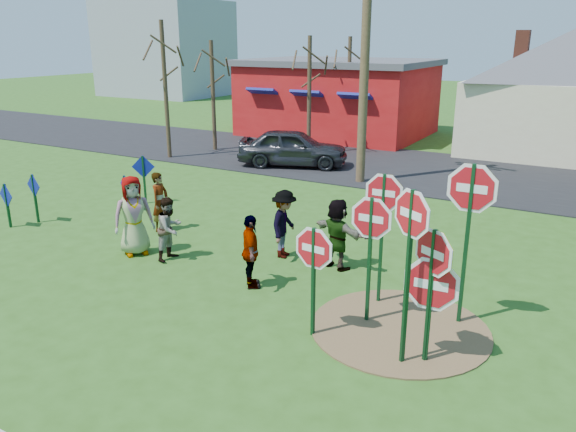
% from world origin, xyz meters
% --- Properties ---
extents(ground, '(120.00, 120.00, 0.00)m').
position_xyz_m(ground, '(0.00, 0.00, 0.00)').
color(ground, '#294F16').
rests_on(ground, ground).
extents(road, '(120.00, 7.50, 0.04)m').
position_xyz_m(road, '(0.00, 11.50, 0.02)').
color(road, black).
rests_on(road, ground).
extents(dirt_patch, '(3.20, 3.20, 0.03)m').
position_xyz_m(dirt_patch, '(4.50, -1.00, 0.01)').
color(dirt_patch, brown).
rests_on(dirt_patch, ground).
extents(red_building, '(9.40, 7.69, 3.90)m').
position_xyz_m(red_building, '(-5.50, 17.99, 1.97)').
color(red_building, '#A11011').
rests_on(red_building, ground).
extents(cream_house, '(9.40, 9.40, 6.50)m').
position_xyz_m(cream_house, '(5.50, 18.00, 2.92)').
color(cream_house, beige).
rests_on(cream_house, ground).
extents(distant_building, '(10.00, 8.00, 8.00)m').
position_xyz_m(distant_building, '(-28.00, 30.00, 4.00)').
color(distant_building, '#8C939E').
rests_on(distant_building, ground).
extents(stop_sign_a, '(1.00, 0.11, 2.12)m').
position_xyz_m(stop_sign_a, '(3.23, -1.94, 1.45)').
color(stop_sign_a, '#103B1D').
rests_on(stop_sign_a, ground).
extents(stop_sign_b, '(1.00, 0.07, 2.74)m').
position_xyz_m(stop_sign_b, '(3.77, -0.15, 1.99)').
color(stop_sign_b, '#103B1D').
rests_on(stop_sign_b, ground).
extents(stop_sign_c, '(0.90, 0.54, 3.03)m').
position_xyz_m(stop_sign_c, '(4.89, -2.02, 2.14)').
color(stop_sign_c, '#103B1D').
rests_on(stop_sign_c, ground).
extents(stop_sign_d, '(1.17, 0.08, 3.14)m').
position_xyz_m(stop_sign_d, '(5.36, -0.21, 2.27)').
color(stop_sign_d, '#103B1D').
rests_on(stop_sign_d, ground).
extents(stop_sign_e, '(1.20, 0.09, 1.95)m').
position_xyz_m(stop_sign_e, '(5.20, -1.78, 1.25)').
color(stop_sign_e, '#103B1D').
rests_on(stop_sign_e, ground).
extents(stop_sign_f, '(0.92, 0.49, 2.39)m').
position_xyz_m(stop_sign_f, '(5.19, -1.80, 1.70)').
color(stop_sign_f, '#103B1D').
rests_on(stop_sign_f, ground).
extents(stop_sign_g, '(1.04, 0.07, 2.51)m').
position_xyz_m(stop_sign_g, '(3.87, -1.00, 1.75)').
color(stop_sign_g, '#103B1D').
rests_on(stop_sign_g, ground).
extents(blue_diamond_a, '(0.67, 0.12, 1.25)m').
position_xyz_m(blue_diamond_a, '(-6.71, -0.85, 0.76)').
color(blue_diamond_a, '#103B1D').
rests_on(blue_diamond_a, ground).
extents(blue_diamond_b, '(0.65, 0.12, 1.40)m').
position_xyz_m(blue_diamond_b, '(-6.41, -0.19, 0.87)').
color(blue_diamond_b, '#103B1D').
rests_on(blue_diamond_b, ground).
extents(blue_diamond_c, '(0.55, 0.21, 1.11)m').
position_xyz_m(blue_diamond_c, '(-5.04, 1.86, 0.68)').
color(blue_diamond_c, '#103B1D').
rests_on(blue_diamond_c, ground).
extents(blue_diamond_d, '(0.65, 0.35, 1.53)m').
position_xyz_m(blue_diamond_d, '(-5.12, 2.77, 0.96)').
color(blue_diamond_d, '#103B1D').
rests_on(blue_diamond_d, ground).
extents(person_a, '(1.03, 1.12, 1.93)m').
position_xyz_m(person_a, '(-2.27, -0.59, 0.96)').
color(person_a, '#384B83').
rests_on(person_a, ground).
extents(person_b, '(0.46, 0.63, 1.60)m').
position_xyz_m(person_b, '(-2.91, 1.03, 0.80)').
color(person_b, '#1F6F5E').
rests_on(person_b, ground).
extents(person_c, '(0.59, 0.74, 1.51)m').
position_xyz_m(person_c, '(-1.30, -0.43, 0.75)').
color(person_c, '#98473A').
rests_on(person_c, ground).
extents(person_d, '(0.78, 1.14, 1.63)m').
position_xyz_m(person_d, '(0.94, 1.02, 0.82)').
color(person_d, '#333338').
rests_on(person_d, ground).
extents(person_e, '(0.87, 0.96, 1.58)m').
position_xyz_m(person_e, '(1.20, -0.81, 0.79)').
color(person_e, '#462A55').
rests_on(person_e, ground).
extents(person_f, '(1.59, 0.91, 1.63)m').
position_xyz_m(person_f, '(2.32, 1.01, 0.81)').
color(person_f, '#194E20').
rests_on(person_f, ground).
extents(suv, '(4.68, 3.13, 1.48)m').
position_xyz_m(suv, '(-3.65, 9.67, 0.78)').
color(suv, '#2E2D33').
rests_on(suv, road).
extents(utility_pole, '(2.46, 0.57, 10.10)m').
position_xyz_m(utility_pole, '(-0.28, 8.61, 5.32)').
color(utility_pole, '#4C3823').
rests_on(utility_pole, ground).
extents(bare_tree_west, '(1.80, 1.80, 5.68)m').
position_xyz_m(bare_tree_west, '(-9.13, 8.50, 3.68)').
color(bare_tree_west, '#382819').
rests_on(bare_tree_west, ground).
extents(bare_tree_east, '(1.80, 1.80, 5.05)m').
position_xyz_m(bare_tree_east, '(-3.57, 14.84, 3.26)').
color(bare_tree_east, '#382819').
rests_on(bare_tree_east, ground).
extents(bare_tree_mid, '(1.80, 1.80, 4.89)m').
position_xyz_m(bare_tree_mid, '(-8.46, 10.87, 3.16)').
color(bare_tree_mid, '#382819').
rests_on(bare_tree_mid, ground).
extents(bare_tree_extra, '(1.80, 1.80, 5.08)m').
position_xyz_m(bare_tree_extra, '(-4.22, 12.11, 3.29)').
color(bare_tree_extra, '#382819').
rests_on(bare_tree_extra, ground).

